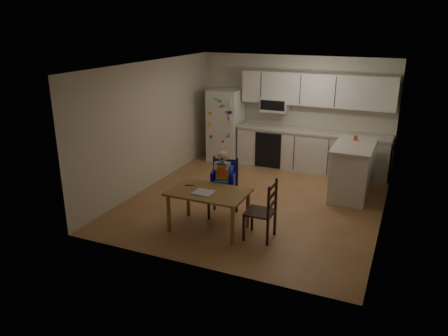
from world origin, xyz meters
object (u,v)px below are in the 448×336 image
chair_booster (224,176)px  chair_side (266,207)px  kitchen_island (352,170)px  dining_table (209,196)px  refrigerator (226,125)px  red_cup (356,138)px

chair_booster → chair_side: (0.95, -0.57, -0.18)m
kitchen_island → chair_side: bearing=-111.5°
kitchen_island → dining_table: (-1.89, -2.43, 0.06)m
refrigerator → chair_booster: bearing=-67.1°
refrigerator → kitchen_island: refrigerator is taller
kitchen_island → chair_booster: 2.63m
kitchen_island → chair_side: (-0.94, -2.38, 0.02)m
dining_table → chair_side: chair_side is taller
red_cup → chair_side: red_cup is taller
chair_booster → chair_side: size_ratio=1.24×
kitchen_island → chair_side: 2.56m
red_cup → chair_side: (-0.91, -2.68, -0.53)m
refrigerator → kitchen_island: size_ratio=1.23×
refrigerator → chair_side: size_ratio=1.79×
kitchen_island → dining_table: 3.08m
chair_booster → kitchen_island: bearing=33.1°
dining_table → chair_booster: 0.63m
refrigerator → chair_booster: (1.24, -2.94, -0.14)m
red_cup → dining_table: red_cup is taller
refrigerator → dining_table: bearing=-70.7°
red_cup → kitchen_island: bearing=-84.6°
red_cup → chair_side: 2.88m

